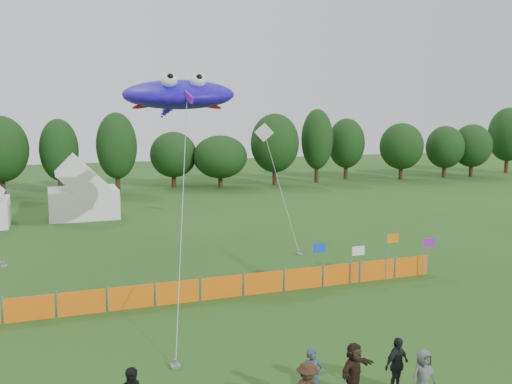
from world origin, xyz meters
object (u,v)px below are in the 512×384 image
object	(u,v)px
spectator_a	(312,378)
stingray_kite	(177,95)
spectator_e	(423,376)
spectator_f	(354,370)
barrier_fence	(222,287)
tent_right	(83,194)
spectator_d	(397,365)

from	to	relation	value
spectator_a	stingray_kite	bearing A→B (deg)	98.64
spectator_e	spectator_f	size ratio (longest dim) A/B	0.96
barrier_fence	spectator_f	distance (m)	9.89
tent_right	spectator_a	xyz separation A→B (m)	(4.28, -32.30, -1.03)
tent_right	stingray_kite	distance (m)	16.62
tent_right	stingray_kite	bearing A→B (deg)	-72.39
tent_right	stingray_kite	size ratio (longest dim) A/B	0.24
stingray_kite	spectator_a	bearing A→B (deg)	-90.76
spectator_e	spectator_f	world-z (taller)	spectator_f
spectator_e	stingray_kite	bearing A→B (deg)	94.48
barrier_fence	spectator_d	xyz separation A→B (m)	(2.42, -10.00, 0.34)
tent_right	spectator_f	distance (m)	32.77
spectator_d	spectator_e	xyz separation A→B (m)	(0.35, -0.79, -0.05)
spectator_a	spectator_f	size ratio (longest dim) A/B	1.03
barrier_fence	spectator_e	size ratio (longest dim) A/B	13.83
barrier_fence	stingray_kite	size ratio (longest dim) A/B	0.98
tent_right	spectator_f	bearing A→B (deg)	-80.07
spectator_f	stingray_kite	size ratio (longest dim) A/B	0.07
spectator_a	spectator_f	distance (m)	1.37
tent_right	spectator_d	distance (m)	33.19
tent_right	spectator_a	size ratio (longest dim) A/B	3.12
spectator_e	stingray_kite	size ratio (longest dim) A/B	0.07
spectator_f	stingray_kite	world-z (taller)	stingray_kite
spectator_a	spectator_e	bearing A→B (deg)	-7.30
spectator_a	stingray_kite	world-z (taller)	stingray_kite
spectator_e	spectator_f	xyz separation A→B (m)	(-1.70, 0.96, 0.03)
barrier_fence	spectator_e	bearing A→B (deg)	-75.56
barrier_fence	spectator_a	xyz separation A→B (m)	(-0.29, -9.87, 0.35)
spectator_f	stingray_kite	bearing A→B (deg)	65.69
tent_right	spectator_f	xyz separation A→B (m)	(5.65, -32.26, -1.05)
spectator_d	spectator_f	world-z (taller)	spectator_d
spectator_a	spectator_f	world-z (taller)	spectator_a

